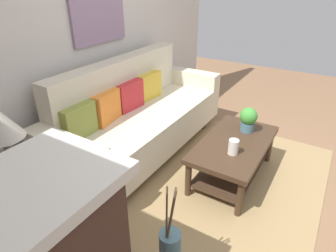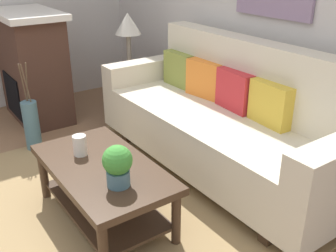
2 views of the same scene
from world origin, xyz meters
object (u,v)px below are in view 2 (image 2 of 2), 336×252
tabletop_vase (80,145)px  throw_pillow_orange (205,79)px  throw_pillow_mustard (271,104)px  table_lamp (128,26)px  throw_pillow_crimson (235,90)px  floor_vase (32,126)px  coffee_table (103,180)px  fireplace (33,66)px  potted_plant_tabletop (118,165)px  couch (222,122)px  side_table (131,91)px  throw_pillow_olive (180,69)px

tabletop_vase → throw_pillow_orange: bearing=100.2°
throw_pillow_mustard → table_lamp: size_ratio=0.63×
throw_pillow_crimson → floor_vase: (-1.27, -1.31, -0.44)m
coffee_table → fireplace: bearing=173.6°
potted_plant_tabletop → floor_vase: bearing=-178.6°
throw_pillow_mustard → coffee_table: throw_pillow_mustard is taller
couch → table_lamp: (-1.49, -0.00, 0.56)m
table_lamp → fireplace: bearing=-121.0°
throw_pillow_orange → potted_plant_tabletop: size_ratio=1.37×
throw_pillow_crimson → floor_vase: 1.88m
throw_pillow_mustard → floor_vase: bearing=-141.4°
throw_pillow_mustard → potted_plant_tabletop: 1.28m
potted_plant_tabletop → side_table: size_ratio=0.47×
potted_plant_tabletop → side_table: potted_plant_tabletop is taller
table_lamp → coffee_table: bearing=-35.5°
side_table → table_lamp: size_ratio=0.98×
couch → tabletop_vase: size_ratio=16.69×
throw_pillow_crimson → potted_plant_tabletop: (0.35, -1.27, -0.11)m
throw_pillow_olive → tabletop_vase: bearing=-64.8°
tabletop_vase → throw_pillow_mustard: bearing=68.3°
throw_pillow_olive → coffee_table: throw_pillow_olive is taller
couch → side_table: (-1.49, -0.00, -0.15)m
couch → tabletop_vase: couch is taller
table_lamp → floor_vase: 1.42m
throw_pillow_olive → throw_pillow_crimson: same height
couch → potted_plant_tabletop: 1.21m
throw_pillow_orange → table_lamp: bearing=-173.4°
throw_pillow_olive → table_lamp: (-0.74, -0.13, 0.31)m
throw_pillow_crimson → table_lamp: bearing=-175.0°
coffee_table → couch: bearing=93.6°
potted_plant_tabletop → floor_vase: (-1.62, -0.04, -0.33)m
throw_pillow_mustard → fireplace: size_ratio=0.31×
fireplace → throw_pillow_orange: bearing=31.6°
throw_pillow_mustard → potted_plant_tabletop: size_ratio=1.37×
throw_pillow_orange → floor_vase: size_ratio=0.76×
coffee_table → potted_plant_tabletop: 0.38m
tabletop_vase → side_table: 1.80m
potted_plant_tabletop → table_lamp: 2.21m
tabletop_vase → fireplace: fireplace is taller
throw_pillow_mustard → fireplace: fireplace is taller
throw_pillow_olive → throw_pillow_orange: same height
table_lamp → fireplace: fireplace is taller
throw_pillow_olive → tabletop_vase: 1.45m
table_lamp → fireplace: size_ratio=0.49×
table_lamp → throw_pillow_olive: bearing=10.0°
side_table → floor_vase: 1.20m
couch → throw_pillow_mustard: size_ratio=6.62×
throw_pillow_orange → tabletop_vase: throw_pillow_orange is taller
throw_pillow_mustard → side_table: bearing=-176.0°
throw_pillow_olive → tabletop_vase: size_ratio=2.52×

